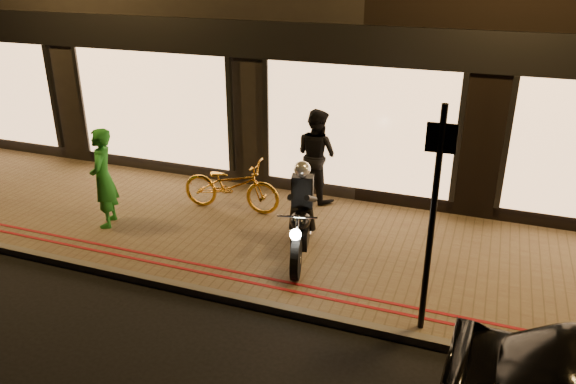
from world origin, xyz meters
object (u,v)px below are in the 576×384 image
at_px(sign_post, 433,212).
at_px(person_green, 103,178).
at_px(bicycle_gold, 231,185).
at_px(motorcycle, 301,221).

height_order(sign_post, person_green, sign_post).
xyz_separation_m(sign_post, person_green, (-5.76, 1.12, -0.78)).
height_order(sign_post, bicycle_gold, sign_post).
distance_m(bicycle_gold, person_green, 2.31).
bearing_deg(bicycle_gold, motorcycle, -127.62).
relative_size(motorcycle, person_green, 1.07).
bearing_deg(sign_post, person_green, 169.04).
bearing_deg(sign_post, bicycle_gold, 147.87).
bearing_deg(bicycle_gold, person_green, 122.94).
height_order(bicycle_gold, person_green, person_green).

